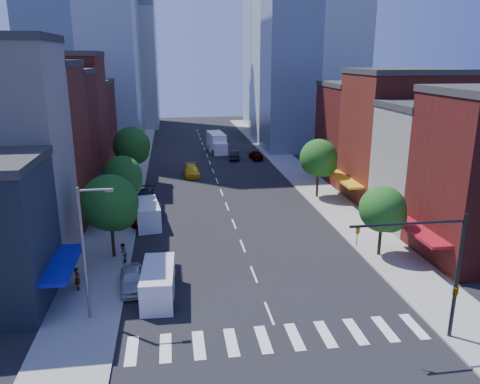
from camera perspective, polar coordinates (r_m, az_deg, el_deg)
The scene contains 31 objects.
ground at distance 33.09m, azimuth 3.58°, elevation -14.52°, with size 220.00×220.00×0.00m, color black.
sidewalk_left at distance 70.14m, azimuth -13.37°, elevation 1.84°, with size 5.00×120.00×0.15m, color gray.
sidewalk_right at distance 72.30m, azimuth 6.77°, elevation 2.59°, with size 5.00×120.00×0.15m, color gray.
crosswalk at distance 30.61m, azimuth 4.79°, elevation -17.33°, with size 19.00×3.00×0.01m, color silver.
bldg_left_2 at distance 51.31m, azimuth -25.20°, elevation 4.66°, with size 12.00×9.00×16.00m, color maroon.
bldg_left_3 at distance 59.46m, azimuth -22.90°, elevation 5.81°, with size 12.00×8.00×15.00m, color #501614.
bldg_left_4 at distance 67.50m, azimuth -21.28°, elevation 7.93°, with size 12.00×9.00×17.00m, color maroon.
bldg_left_5 at distance 76.97m, azimuth -19.64°, elevation 7.47°, with size 12.00×10.00×13.00m, color #501614.
bldg_right_1 at distance 51.83m, azimuth 23.42°, elevation 2.70°, with size 12.00×8.00×12.00m, color #B8B3AA.
bldg_right_2 at distance 59.23m, azimuth 19.09°, elevation 6.16°, with size 12.00×10.00×15.00m, color maroon.
bldg_right_3 at distance 68.29m, azimuth 15.22°, elevation 6.84°, with size 12.00×10.00×13.00m, color #501614.
tower_far_w at distance 123.88m, azimuth -14.86°, elevation 20.79°, with size 18.00×18.00×56.00m, color #9EA5AD.
traffic_signal at distance 31.03m, azimuth 24.10°, elevation -9.53°, with size 7.24×2.24×8.00m.
streetlight at distance 31.56m, azimuth -18.25°, elevation -6.25°, with size 2.25×0.25×9.00m.
tree_left_near at distance 40.88m, azimuth -15.36°, elevation -1.52°, with size 4.80×4.80×7.30m.
tree_left_mid at distance 51.50m, azimuth -13.98°, elevation 1.79°, with size 4.20×4.20×6.65m.
tree_left_far at distance 65.00m, azimuth -12.93°, elevation 5.39°, with size 5.00×5.00×7.75m.
tree_right_near at distance 41.88m, azimuth 17.19°, elevation -2.22°, with size 4.00×4.00×6.20m.
tree_right_far at distance 57.86m, azimuth 9.71°, elevation 3.93°, with size 4.60×4.60×7.20m.
parked_car_front at distance 36.68m, azimuth -13.02°, elevation -10.31°, with size 1.85×4.59×1.56m, color #B8B9BD.
parked_car_second at distance 51.43m, azimuth -10.59°, elevation -2.41°, with size 1.58×4.54×1.50m, color black.
parked_car_third at distance 50.34m, azimuth -11.80°, elevation -3.01°, with size 2.15×4.67×1.30m, color #999999.
parked_car_rear at distance 56.68m, azimuth -11.47°, elevation -0.65°, with size 2.26×5.57×1.62m, color black.
cargo_van_near at distance 34.70m, azimuth -9.94°, elevation -10.99°, with size 2.48×5.67×2.38m.
cargo_van_far at distance 49.30m, azimuth -11.23°, elevation -2.69°, with size 3.02×6.00×2.45m.
taxi at distance 69.13m, azimuth -5.93°, elevation 2.60°, with size 2.20×5.42×1.57m, color yellow.
traffic_car_oncoming at distance 80.16m, azimuth -0.73°, elevation 4.54°, with size 1.60×4.59×1.51m, color black.
traffic_car_far at distance 80.18m, azimuth 1.95°, elevation 4.53°, with size 1.78×4.42×1.50m, color #999999.
box_truck at distance 86.54m, azimuth -2.83°, elevation 5.98°, with size 3.19×8.74×3.45m.
pedestrian_near at distance 37.29m, azimuth -19.19°, elevation -9.93°, with size 0.65×0.42×1.77m, color #999999.
pedestrian_far at distance 40.79m, azimuth -14.09°, elevation -7.25°, with size 0.83×0.65×1.71m, color #999999.
Camera 1 is at (-6.14, -27.81, 16.85)m, focal length 35.00 mm.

